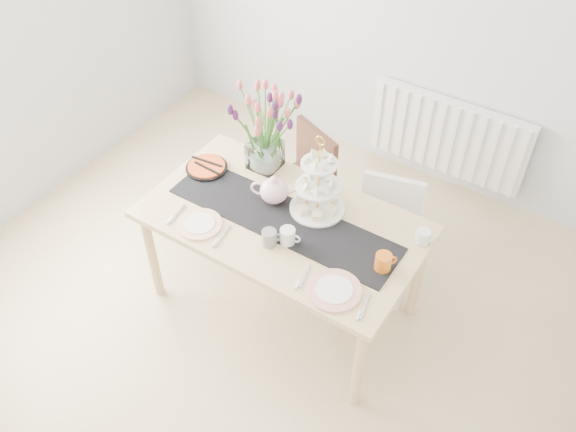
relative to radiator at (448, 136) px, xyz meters
The scene contains 16 objects.
room_shell 2.40m from the radiator, 102.86° to the right, with size 4.50×4.50×4.50m.
radiator is the anchor object (origin of this frame).
dining_table 1.72m from the radiator, 102.68° to the right, with size 1.60×0.90×0.75m.
chair_brown 1.20m from the radiator, 122.01° to the right, with size 0.54×0.54×0.83m.
chair_white 1.12m from the radiator, 87.94° to the right, with size 0.47×0.47×0.78m.
table_runner 1.73m from the radiator, 102.68° to the right, with size 1.40×0.35×0.01m, color black.
tulip_vase 1.65m from the radiator, 118.81° to the right, with size 0.66×0.66×0.56m.
cake_stand 1.57m from the radiator, 99.50° to the right, with size 0.32×0.32×0.47m.
teapot 1.69m from the radiator, 107.64° to the right, with size 0.27×0.22×0.18m, color white, non-canonical shape.
cream_jug 1.48m from the radiator, 75.52° to the right, with size 0.08×0.08×0.08m, color white.
tart_tin 1.88m from the radiator, 123.15° to the right, with size 0.26×0.26×0.03m.
mug_grey 1.93m from the radiator, 100.00° to the right, with size 0.08×0.08×0.10m, color slate.
mug_white 1.86m from the radiator, 97.91° to the right, with size 0.08×0.08×0.10m, color silver.
mug_orange 1.75m from the radiator, 80.97° to the right, with size 0.09×0.09×0.10m, color #CE6416.
plate_left 2.12m from the radiator, 110.69° to the right, with size 0.25×0.25×0.01m, color white.
plate_right 1.99m from the radiator, 86.12° to the right, with size 0.28×0.28×0.01m, color white.
Camera 1 is at (1.50, -1.54, 3.17)m, focal length 38.00 mm.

